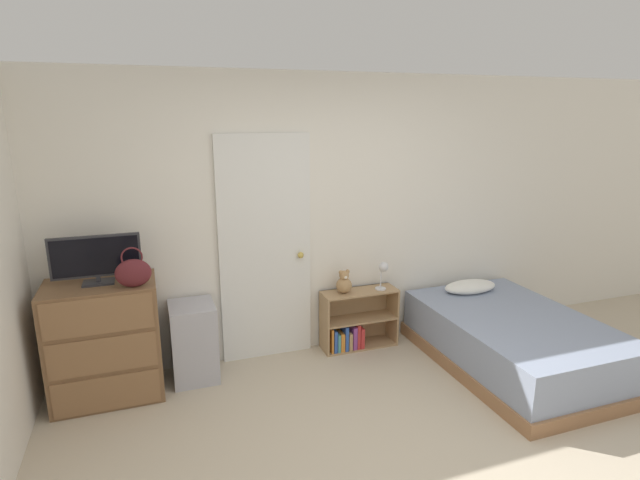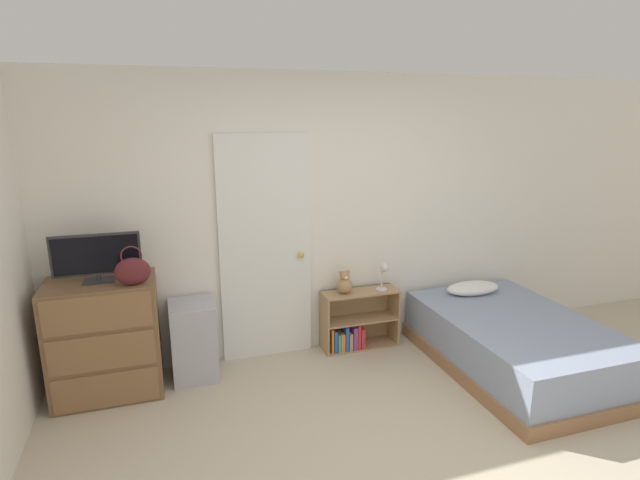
{
  "view_description": "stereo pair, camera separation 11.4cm",
  "coord_description": "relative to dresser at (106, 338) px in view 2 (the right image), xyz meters",
  "views": [
    {
      "loc": [
        -1.41,
        -2.16,
        2.2
      ],
      "look_at": [
        -0.01,
        1.8,
        1.13
      ],
      "focal_mm": 28.0,
      "sensor_mm": 36.0,
      "label": 1
    },
    {
      "loc": [
        -1.3,
        -2.19,
        2.2
      ],
      "look_at": [
        -0.01,
        1.8,
        1.13
      ],
      "focal_mm": 28.0,
      "sensor_mm": 36.0,
      "label": 2
    }
  ],
  "objects": [
    {
      "name": "wall_back",
      "position": [
        1.8,
        0.31,
        0.8
      ],
      "size": [
        10.0,
        0.06,
        2.55
      ],
      "color": "white",
      "rests_on": "ground_plane"
    },
    {
      "name": "bookshelf",
      "position": [
        2.18,
        0.14,
        -0.25
      ],
      "size": [
        0.73,
        0.25,
        0.57
      ],
      "color": "tan",
      "rests_on": "ground_plane"
    },
    {
      "name": "door_closed",
      "position": [
        1.36,
        0.26,
        0.55
      ],
      "size": [
        0.83,
        0.09,
        2.04
      ],
      "color": "white",
      "rests_on": "ground_plane"
    },
    {
      "name": "desk_lamp",
      "position": [
        2.45,
        0.1,
        0.29
      ],
      "size": [
        0.12,
        0.11,
        0.27
      ],
      "color": "silver",
      "rests_on": "bookshelf"
    },
    {
      "name": "dresser",
      "position": [
        0.0,
        0.0,
        0.0
      ],
      "size": [
        0.82,
        0.53,
        0.95
      ],
      "color": "brown",
      "rests_on": "ground_plane"
    },
    {
      "name": "bed",
      "position": [
        3.37,
        -0.66,
        -0.24
      ],
      "size": [
        1.24,
        1.86,
        0.58
      ],
      "color": "#996B47",
      "rests_on": "ground_plane"
    },
    {
      "name": "teddy_bear",
      "position": [
        2.07,
        0.14,
        0.19
      ],
      "size": [
        0.15,
        0.15,
        0.22
      ],
      "color": "tan",
      "rests_on": "bookshelf"
    },
    {
      "name": "storage_bin",
      "position": [
        0.67,
        0.06,
        -0.14
      ],
      "size": [
        0.37,
        0.4,
        0.66
      ],
      "color": "#ADADB7",
      "rests_on": "ground_plane"
    },
    {
      "name": "tv",
      "position": [
        0.0,
        0.01,
        0.67
      ],
      "size": [
        0.64,
        0.16,
        0.37
      ],
      "color": "#2D2D33",
      "rests_on": "dresser"
    },
    {
      "name": "handbag",
      "position": [
        0.26,
        -0.17,
        0.59
      ],
      "size": [
        0.26,
        0.11,
        0.31
      ],
      "color": "#591E23",
      "rests_on": "dresser"
    }
  ]
}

